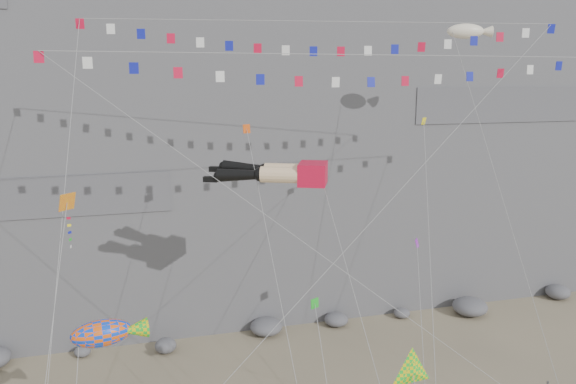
% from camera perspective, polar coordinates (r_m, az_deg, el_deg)
% --- Properties ---
extents(cliff, '(80.00, 28.00, 50.00)m').
position_cam_1_polar(cliff, '(56.96, -6.00, 16.24)').
color(cliff, slate).
rests_on(cliff, ground).
extents(talus_boulders, '(60.00, 3.00, 1.20)m').
position_cam_1_polar(talus_boulders, '(46.50, -2.23, -13.55)').
color(talus_boulders, slate).
rests_on(talus_boulders, ground).
extents(legs_kite, '(7.33, 16.20, 19.87)m').
position_cam_1_polar(legs_kite, '(31.64, -0.90, 1.93)').
color(legs_kite, red).
rests_on(legs_kite, ground).
extents(flag_banner_upper, '(29.75, 13.10, 30.48)m').
position_cam_1_polar(flag_banner_upper, '(33.65, 4.01, 16.85)').
color(flag_banner_upper, red).
rests_on(flag_banner_upper, ground).
extents(flag_banner_lower, '(31.71, 8.85, 25.93)m').
position_cam_1_polar(flag_banner_lower, '(31.59, 6.78, 13.64)').
color(flag_banner_lower, red).
rests_on(flag_banner_lower, ground).
extents(harlequin_kite, '(3.22, 7.42, 16.23)m').
position_cam_1_polar(harlequin_kite, '(27.63, -21.54, -1.09)').
color(harlequin_kite, red).
rests_on(harlequin_kite, ground).
extents(fish_windsock, '(3.96, 6.39, 10.49)m').
position_cam_1_polar(fish_windsock, '(27.92, -18.43, -13.48)').
color(fish_windsock, '#FB570C').
rests_on(fish_windsock, ground).
extents(delta_kite, '(2.49, 5.68, 8.82)m').
position_cam_1_polar(delta_kite, '(28.41, 12.53, -17.48)').
color(delta_kite, yellow).
rests_on(delta_kite, ground).
extents(blimp_windsock, '(3.80, 12.81, 26.13)m').
position_cam_1_polar(blimp_windsock, '(40.55, 17.61, 15.20)').
color(blimp_windsock, white).
rests_on(blimp_windsock, ground).
extents(small_kite_a, '(1.27, 15.04, 22.53)m').
position_cam_1_polar(small_kite_a, '(33.16, -4.10, 5.77)').
color(small_kite_a, '#E15113').
rests_on(small_kite_a, ground).
extents(small_kite_b, '(6.06, 13.34, 17.06)m').
position_cam_1_polar(small_kite_b, '(35.89, 12.99, -5.40)').
color(small_kite_b, purple).
rests_on(small_kite_b, ground).
extents(small_kite_c, '(1.44, 8.90, 11.96)m').
position_cam_1_polar(small_kite_c, '(30.12, 2.77, -11.50)').
color(small_kite_c, green).
rests_on(small_kite_c, ground).
extents(small_kite_d, '(6.68, 15.24, 23.68)m').
position_cam_1_polar(small_kite_d, '(36.38, 13.67, 6.09)').
color(small_kite_d, yellow).
rests_on(small_kite_d, ground).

